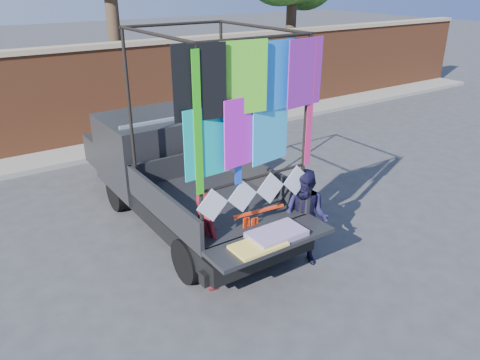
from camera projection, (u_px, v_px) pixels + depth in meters
ground at (255, 257)px, 7.55m from camera, size 90.00×90.00×0.00m
brick_wall at (100, 94)px, 12.32m from camera, size 30.00×0.45×2.61m
curb at (114, 147)px, 12.30m from camera, size 30.00×1.20×0.12m
pickup_truck at (169, 168)px, 8.73m from camera, size 2.22×5.58×3.51m
woman at (208, 240)px, 6.61m from camera, size 0.41×0.58×1.50m
man at (305, 218)px, 7.15m from camera, size 0.87×0.94×1.55m
streamer_bundle at (254, 224)px, 6.78m from camera, size 0.84×0.13×0.59m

